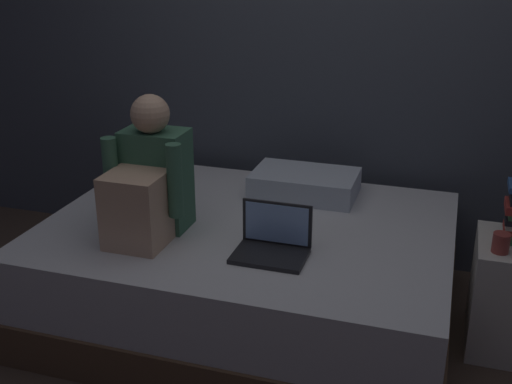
{
  "coord_description": "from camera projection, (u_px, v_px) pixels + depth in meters",
  "views": [
    {
      "loc": [
        0.71,
        -2.44,
        1.83
      ],
      "look_at": [
        -0.1,
        0.1,
        0.78
      ],
      "focal_mm": 44.97,
      "sensor_mm": 36.0,
      "label": 1
    }
  ],
  "objects": [
    {
      "name": "laptop",
      "position": [
        273.0,
        242.0,
        2.83
      ],
      "size": [
        0.32,
        0.23,
        0.22
      ],
      "color": "black",
      "rests_on": "bed"
    },
    {
      "name": "wall_back",
      "position": [
        332.0,
        32.0,
        3.6
      ],
      "size": [
        5.6,
        0.1,
        2.7
      ],
      "primitive_type": "cube",
      "color": "#424751",
      "rests_on": "ground_plane"
    },
    {
      "name": "mug",
      "position": [
        501.0,
        243.0,
        2.82
      ],
      "size": [
        0.08,
        0.08,
        0.09
      ],
      "primitive_type": "cylinder",
      "color": "#933833",
      "rests_on": "nightstand"
    },
    {
      "name": "ground_plane",
      "position": [
        269.0,
        355.0,
        3.03
      ],
      "size": [
        8.0,
        8.0,
        0.0
      ],
      "primitive_type": "plane",
      "color": "#47382D"
    },
    {
      "name": "person_sitting",
      "position": [
        148.0,
        183.0,
        2.96
      ],
      "size": [
        0.39,
        0.44,
        0.66
      ],
      "color": "#38664C",
      "rests_on": "bed"
    },
    {
      "name": "bed",
      "position": [
        248.0,
        271.0,
        3.26
      ],
      "size": [
        2.0,
        1.5,
        0.53
      ],
      "color": "brown",
      "rests_on": "ground_plane"
    },
    {
      "name": "pillow",
      "position": [
        305.0,
        184.0,
        3.48
      ],
      "size": [
        0.56,
        0.36,
        0.13
      ],
      "primitive_type": "cube",
      "color": "silver",
      "rests_on": "bed"
    }
  ]
}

